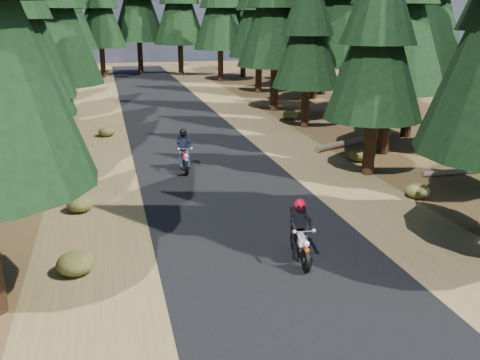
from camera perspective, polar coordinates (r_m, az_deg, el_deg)
name	(u,v)px	position (r m, az deg, el deg)	size (l,w,h in m)	color
ground	(252,229)	(16.05, 1.31, -5.30)	(120.00, 120.00, 0.00)	#4A3A1A
road	(218,181)	(20.62, -2.37, -0.11)	(6.00, 100.00, 0.01)	black
shoulder_l	(95,190)	(20.25, -15.22, -1.06)	(3.20, 100.00, 0.01)	brown
shoulder_r	(329,173)	(21.98, 9.45, 0.75)	(3.20, 100.00, 0.01)	brown
log_near	(355,141)	(27.16, 12.16, 4.10)	(0.32, 0.32, 5.54)	#4C4233
log_far	(465,171)	(23.33, 22.85, 0.87)	(0.24, 0.24, 3.82)	#4C4233
understory_shrubs	(216,171)	(20.98, -2.61, 0.92)	(14.69, 29.77, 0.56)	#474C1E
rider_lead	(300,242)	(13.93, 6.43, -6.55)	(0.76, 1.90, 1.65)	beige
rider_follow	(184,157)	(21.95, -5.95, 2.43)	(0.63, 1.94, 1.71)	#A20A18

